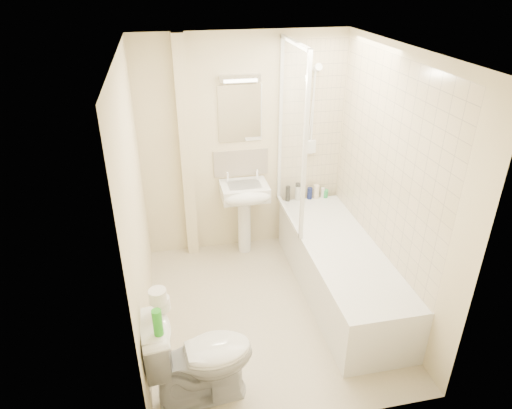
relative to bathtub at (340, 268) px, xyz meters
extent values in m
plane|color=beige|center=(-0.75, -0.12, -0.29)|extent=(2.50, 2.50, 0.00)
cube|color=beige|center=(-0.75, 1.13, 0.91)|extent=(2.20, 0.02, 2.40)
cube|color=beige|center=(-1.85, -0.12, 0.91)|extent=(0.02, 2.50, 2.40)
cube|color=beige|center=(0.35, -0.12, 0.91)|extent=(0.02, 2.50, 2.40)
cube|color=white|center=(-0.75, -0.12, 2.11)|extent=(2.20, 2.50, 0.02)
cube|color=beige|center=(0.00, 1.11, 1.14)|extent=(0.70, 0.01, 1.75)
cube|color=beige|center=(0.34, 0.00, 1.14)|extent=(0.01, 2.10, 1.75)
cube|color=beige|center=(-1.37, 1.07, 0.91)|extent=(0.12, 0.12, 2.40)
cube|color=beige|center=(-0.78, 1.12, 0.74)|extent=(0.60, 0.02, 0.30)
cube|color=white|center=(-0.78, 1.11, 1.29)|extent=(0.46, 0.01, 0.60)
cube|color=silver|center=(-0.78, 1.09, 1.66)|extent=(0.42, 0.07, 0.07)
cube|color=white|center=(0.00, 0.00, -0.01)|extent=(0.70, 2.10, 0.55)
cube|color=white|center=(0.00, 0.00, 0.21)|extent=(0.56, 1.96, 0.05)
cube|color=white|center=(-0.35, 0.68, 1.16)|extent=(0.01, 0.90, 1.80)
cube|color=white|center=(-0.35, 1.11, 1.16)|extent=(0.04, 0.04, 1.80)
cube|color=white|center=(-0.35, 0.23, 1.16)|extent=(0.04, 0.04, 1.80)
cube|color=white|center=(-0.35, 0.68, 2.04)|extent=(0.04, 0.90, 0.04)
cube|color=white|center=(-0.35, 0.68, 0.28)|extent=(0.04, 0.90, 0.03)
cylinder|color=white|center=(0.00, 1.09, 1.26)|extent=(0.02, 0.02, 0.90)
cylinder|color=white|center=(0.00, 1.09, 0.81)|extent=(0.05, 0.05, 0.02)
cylinder|color=white|center=(0.00, 1.09, 1.71)|extent=(0.05, 0.05, 0.02)
cylinder|color=white|center=(0.00, 1.03, 1.74)|extent=(0.08, 0.11, 0.11)
cube|color=white|center=(0.00, 1.09, 0.88)|extent=(0.10, 0.05, 0.14)
cylinder|color=white|center=(-0.02, 1.07, 1.31)|extent=(0.01, 0.13, 0.84)
cylinder|color=white|center=(-0.78, 0.96, 0.05)|extent=(0.15, 0.15, 0.68)
cube|color=white|center=(-0.78, 0.93, 0.49)|extent=(0.51, 0.39, 0.16)
ellipsoid|color=white|center=(-0.78, 0.76, 0.49)|extent=(0.51, 0.21, 0.16)
cube|color=silver|center=(-0.78, 0.93, 0.55)|extent=(0.35, 0.25, 0.04)
cylinder|color=white|center=(-0.95, 1.04, 0.61)|extent=(0.03, 0.03, 0.10)
cylinder|color=white|center=(-0.62, 1.04, 0.61)|extent=(0.03, 0.03, 0.10)
sphere|color=white|center=(-0.95, 1.04, 0.67)|extent=(0.04, 0.04, 0.04)
sphere|color=white|center=(-0.62, 1.04, 0.67)|extent=(0.04, 0.04, 0.04)
cylinder|color=black|center=(-0.26, 1.04, 0.35)|extent=(0.05, 0.05, 0.18)
cylinder|color=silver|center=(-0.14, 1.04, 0.35)|extent=(0.06, 0.06, 0.17)
cylinder|color=black|center=(-0.14, 1.04, 0.36)|extent=(0.06, 0.06, 0.21)
cylinder|color=#121B51|center=(0.00, 1.04, 0.33)|extent=(0.06, 0.06, 0.14)
cylinder|color=#FAE4C1|center=(0.08, 1.04, 0.34)|extent=(0.07, 0.07, 0.16)
cylinder|color=silver|center=(0.16, 1.04, 0.32)|extent=(0.05, 0.05, 0.12)
cylinder|color=green|center=(0.19, 1.04, 0.31)|extent=(0.07, 0.07, 0.09)
imported|color=white|center=(-1.47, -0.97, 0.11)|extent=(0.60, 0.87, 0.80)
cylinder|color=white|center=(-1.69, -0.87, 0.56)|extent=(0.10, 0.10, 0.10)
cylinder|color=white|center=(-1.72, -0.91, 0.66)|extent=(0.12, 0.12, 0.10)
cylinder|color=green|center=(-1.73, -1.11, 0.61)|extent=(0.06, 0.06, 0.20)
camera|label=1|loc=(-1.56, -3.44, 2.65)|focal=32.00mm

